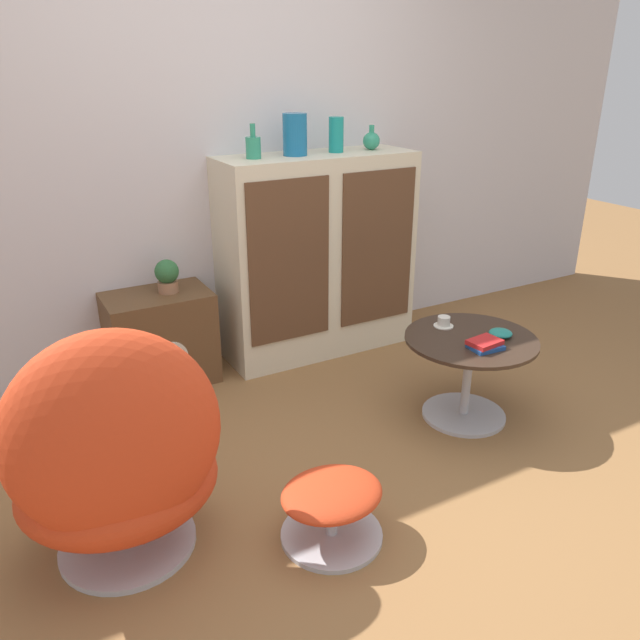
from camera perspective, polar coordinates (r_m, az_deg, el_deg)
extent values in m
plane|color=olive|center=(2.76, 4.39, -15.52)|extent=(12.00, 12.00, 0.00)
cube|color=silver|center=(3.67, -9.76, 15.99)|extent=(6.40, 0.06, 2.60)
cube|color=beige|center=(3.81, -0.25, 5.88)|extent=(1.18, 0.42, 1.21)
cube|color=brown|center=(3.48, -2.79, 5.27)|extent=(0.50, 0.01, 0.92)
cube|color=brown|center=(3.77, 5.29, 6.55)|extent=(0.50, 0.01, 0.92)
cube|color=brown|center=(3.61, -14.35, -1.63)|extent=(0.57, 0.37, 0.53)
cylinder|color=beige|center=(3.46, -13.42, -3.40)|extent=(0.18, 0.01, 0.18)
cylinder|color=#B7B7BC|center=(2.62, -17.09, -18.86)|extent=(0.50, 0.50, 0.02)
cylinder|color=#B7B7BC|center=(2.58, -17.25, -17.84)|extent=(0.06, 0.06, 0.10)
ellipsoid|color=red|center=(2.45, -17.85, -13.93)|extent=(0.78, 0.68, 0.34)
ellipsoid|color=red|center=(2.18, -18.37, -9.92)|extent=(0.76, 0.52, 0.76)
cylinder|color=#B7B7BC|center=(2.55, 1.06, -19.02)|extent=(0.39, 0.39, 0.02)
cylinder|color=#B7B7BC|center=(2.50, 1.08, -17.66)|extent=(0.04, 0.04, 0.14)
ellipsoid|color=red|center=(2.42, 1.10, -15.59)|extent=(0.40, 0.34, 0.09)
cylinder|color=#B7B7BC|center=(3.35, 12.98, -8.39)|extent=(0.43, 0.43, 0.02)
cylinder|color=#B7B7BC|center=(3.25, 13.30, -5.15)|extent=(0.04, 0.04, 0.41)
cylinder|color=#332319|center=(3.16, 13.65, -1.72)|extent=(0.65, 0.65, 0.02)
cylinder|color=#2D8E6B|center=(3.51, -6.12, 15.38)|extent=(0.08, 0.08, 0.11)
cylinder|color=#2D8E6B|center=(3.50, -6.18, 16.87)|extent=(0.03, 0.03, 0.07)
cylinder|color=#196699|center=(3.61, -2.31, 16.58)|extent=(0.14, 0.14, 0.23)
cylinder|color=teal|center=(3.74, 1.49, 16.58)|extent=(0.09, 0.09, 0.20)
ellipsoid|color=#2D8E6B|center=(3.87, 4.71, 16.01)|extent=(0.10, 0.10, 0.10)
cylinder|color=#2D8E6B|center=(3.86, 4.75, 17.01)|extent=(0.03, 0.03, 0.05)
cylinder|color=#996B4C|center=(3.52, -13.71, 2.99)|extent=(0.11, 0.11, 0.06)
sphere|color=#2D6638|center=(3.49, -13.84, 4.33)|extent=(0.13, 0.13, 0.13)
cylinder|color=silver|center=(3.25, 11.22, -0.53)|extent=(0.10, 0.10, 0.01)
cylinder|color=silver|center=(3.24, 11.25, -0.14)|extent=(0.06, 0.06, 0.05)
cube|color=#1E478C|center=(3.04, 14.90, -2.38)|extent=(0.16, 0.12, 0.02)
cube|color=red|center=(3.04, 14.83, -1.97)|extent=(0.16, 0.13, 0.02)
ellipsoid|color=#1E7A70|center=(3.19, 16.18, -1.16)|extent=(0.11, 0.11, 0.04)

